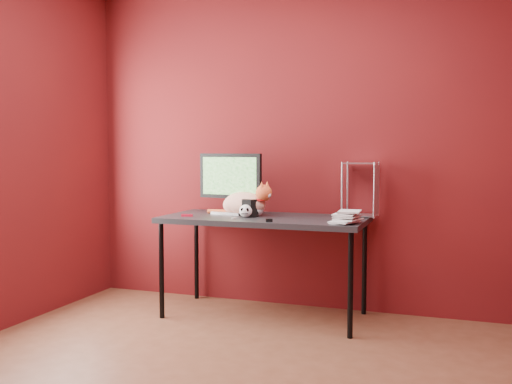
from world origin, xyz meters
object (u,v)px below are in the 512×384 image
(desk, at_px, (264,223))
(speaker, at_px, (250,209))
(monitor, at_px, (230,180))
(cat, at_px, (245,203))
(skull_mug, at_px, (246,211))
(book_stack, at_px, (338,150))

(desk, bearing_deg, speaker, -157.34)
(monitor, distance_m, speaker, 0.33)
(monitor, bearing_deg, cat, -6.87)
(skull_mug, height_order, speaker, speaker)
(skull_mug, bearing_deg, cat, 101.69)
(desk, height_order, book_stack, book_stack)
(desk, bearing_deg, monitor, 162.25)
(monitor, height_order, speaker, monitor)
(skull_mug, relative_size, speaker, 0.76)
(skull_mug, distance_m, speaker, 0.06)
(monitor, distance_m, cat, 0.22)
(monitor, xyz_separation_m, skull_mug, (0.20, -0.19, -0.21))
(skull_mug, bearing_deg, monitor, 125.66)
(monitor, height_order, cat, monitor)
(skull_mug, bearing_deg, desk, 30.16)
(speaker, bearing_deg, monitor, 170.73)
(skull_mug, bearing_deg, speaker, 64.21)
(monitor, height_order, book_stack, book_stack)
(cat, distance_m, speaker, 0.13)
(cat, relative_size, skull_mug, 5.61)
(monitor, height_order, skull_mug, monitor)
(desk, distance_m, speaker, 0.15)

